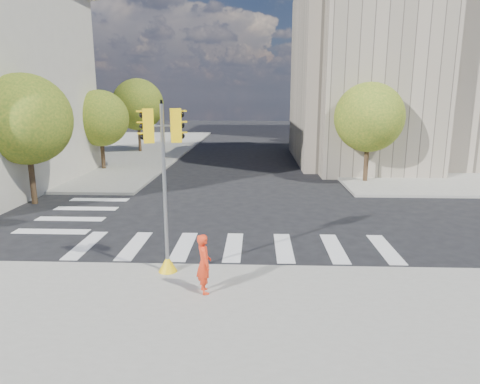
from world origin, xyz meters
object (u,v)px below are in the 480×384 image
at_px(lamp_near, 362,107).
at_px(lamp_far, 329,104).
at_px(traffic_signal, 165,201).
at_px(photographer, 204,264).

xyz_separation_m(lamp_near, lamp_far, (0.00, 14.00, 0.00)).
bearing_deg(lamp_far, lamp_near, -90.00).
bearing_deg(traffic_signal, lamp_far, 58.06).
bearing_deg(lamp_far, photographer, -104.32).
xyz_separation_m(lamp_far, traffic_signal, (-9.94, -32.60, -2.26)).
bearing_deg(photographer, lamp_far, -34.58).
relative_size(traffic_signal, photographer, 3.11).
bearing_deg(traffic_signal, photographer, -61.75).
bearing_deg(photographer, traffic_signal, 22.97).
height_order(lamp_far, traffic_signal, lamp_far).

